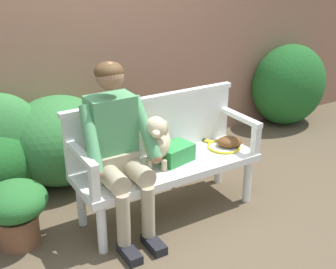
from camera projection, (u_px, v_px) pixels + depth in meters
ground_plane at (168, 212)px, 3.66m from camera, size 40.00×40.00×0.00m
brick_garden_fence at (97, 61)px, 4.36m from camera, size 8.00×0.30×2.02m
hedge_bush_mid_right at (2, 145)px, 3.79m from camera, size 0.79×0.53×0.93m
hedge_bush_far_left at (289, 85)px, 5.39m from camera, size 1.01×0.76×1.00m
hedge_bush_mid_left at (60, 140)px, 4.02m from camera, size 0.98×0.96×0.83m
garden_bench at (168, 170)px, 3.51m from camera, size 1.52×0.53×0.46m
bench_backrest at (153, 125)px, 3.57m from camera, size 1.56×0.06×0.50m
bench_armrest_left_end at (86, 166)px, 2.99m from camera, size 0.06×0.53×0.28m
bench_armrest_right_end at (246, 126)px, 3.68m from camera, size 0.06×0.53×0.28m
person_seated at (117, 145)px, 3.16m from camera, size 0.56×0.67×1.33m
dog_on_bench at (156, 140)px, 3.34m from camera, size 0.35×0.44×0.46m
tennis_racket at (221, 146)px, 3.78m from camera, size 0.37×0.58×0.03m
baseball_glove at (229, 142)px, 3.77m from camera, size 0.27×0.25×0.09m
sports_bag at (175, 153)px, 3.50m from camera, size 0.32×0.26×0.14m
potted_plant at (15, 209)px, 3.16m from camera, size 0.48×0.48×0.50m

